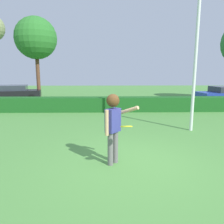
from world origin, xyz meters
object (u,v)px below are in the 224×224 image
parked_car_black (12,92)px  birch_tree (36,38)px  lamppost (196,48)px  frisbee (126,127)px  person (113,121)px

parked_car_black → birch_tree: size_ratio=0.70×
lamppost → frisbee: bearing=-127.7°
frisbee → birch_tree: birch_tree is taller
parked_car_black → birch_tree: bearing=25.0°
person → parked_car_black: person is taller
birch_tree → frisbee: bearing=-65.9°
lamppost → parked_car_black: bearing=140.9°
frisbee → person: bearing=114.0°
parked_car_black → birch_tree: (1.82, 0.85, 4.08)m
person → frisbee: bearing=-66.0°
frisbee → parked_car_black: (-7.70, 12.35, -0.44)m
person → frisbee: 0.67m
person → parked_car_black: (-7.43, 11.73, -0.43)m
frisbee → lamppost: lamppost is taller
lamppost → birch_tree: bearing=132.9°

